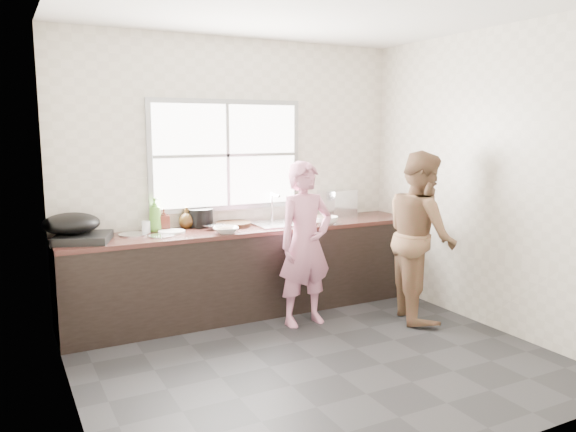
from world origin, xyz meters
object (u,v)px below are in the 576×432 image
cutting_board (233,224)px  bowl_crabs (326,221)px  wok (71,224)px  bottle_brown_tall (164,220)px  pot_lid_right (161,236)px  pot_lid_left (134,234)px  woman (305,249)px  bowl_mince (226,230)px  dish_rack (337,203)px  glass_jar (146,227)px  bottle_green (155,215)px  burner (83,238)px  bottle_brown_short (187,218)px  person_side (421,236)px  bowl_held (303,219)px  black_pot (200,218)px  plate_food (172,232)px

cutting_board → bowl_crabs: 0.93m
bowl_crabs → wok: 2.39m
bottle_brown_tall → pot_lid_right: bottle_brown_tall is taller
pot_lid_left → wok: bearing=-177.8°
woman → bowl_mince: bearing=149.4°
dish_rack → bottle_brown_tall: bearing=164.9°
bowl_crabs → pot_lid_left: 1.87m
bottle_brown_tall → pot_lid_left: size_ratio=0.74×
bowl_mince → wok: 1.34m
bowl_mince → glass_jar: glass_jar is taller
woman → bowl_crabs: size_ratio=7.03×
woman → bottle_green: woman is taller
burner → bottle_brown_short: bearing=13.8°
woman → dish_rack: woman is taller
person_side → pot_lid_left: 2.68m
bowl_held → black_pot: black_pot is taller
cutting_board → plate_food: (-0.65, -0.08, -0.01)m
bottle_green → wok: bottle_green is taller
bowl_held → pot_lid_right: size_ratio=0.90×
bowl_mince → pot_lid_right: bowl_mince is taller
plate_food → bottle_brown_tall: 0.18m
cutting_board → plate_food: 0.65m
bottle_brown_tall → burner: (-0.76, -0.21, -0.06)m
bottle_brown_tall → plate_food: bearing=-79.2°
bottle_green → plate_food: bearing=-51.5°
dish_rack → woman: bearing=-153.2°
black_pot → plate_food: 0.39m
woman → black_pot: 1.10m
person_side → dish_rack: (-0.21, 1.14, 0.20)m
glass_jar → burner: size_ratio=0.25×
dish_rack → cutting_board: bearing=168.4°
woman → black_pot: bearing=130.7°
person_side → bowl_held: (-0.78, 0.90, 0.09)m
burner → wok: 0.17m
bowl_mince → black_pot: size_ratio=0.96×
black_pot → bottle_brown_tall: bottle_brown_tall is taller
bottle_green → pot_lid_right: 0.32m
cutting_board → wok: wok is taller
bottle_brown_tall → pot_lid_right: (-0.11, -0.29, -0.09)m
bowl_held → bottle_brown_tall: bearing=171.4°
glass_jar → burner: (-0.58, -0.17, -0.02)m
plate_food → pot_lid_right: 0.19m
bowl_crabs → bottle_green: size_ratio=0.64×
woman → bowl_mince: (-0.65, 0.34, 0.18)m
cutting_board → dish_rack: (1.28, 0.10, 0.12)m
glass_jar → wok: bearing=-173.2°
black_pot → pot_lid_right: 0.58m
wok → glass_jar: bearing=6.8°
bottle_green → pot_lid_left: size_ratio=1.21×
bowl_mince → wok: (-1.30, 0.28, 0.12)m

